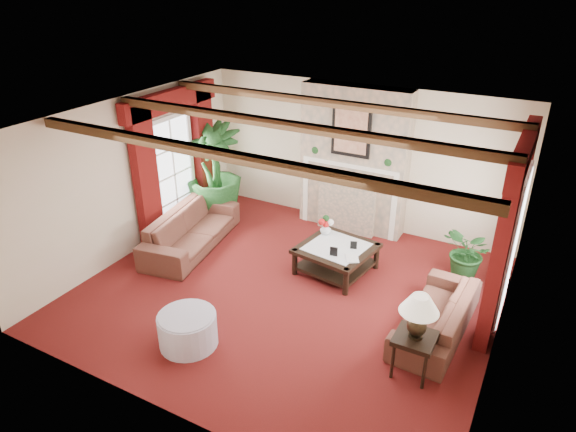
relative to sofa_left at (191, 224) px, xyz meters
The scene contains 23 objects.
floor 2.28m from the sofa_left, 11.47° to the right, with size 6.00×6.00×0.00m, color #4B0F0D.
ceiling 3.18m from the sofa_left, 11.47° to the right, with size 6.00×6.00×0.00m, color white.
back_wall 3.31m from the sofa_left, 46.37° to the left, with size 6.00×0.02×2.70m, color beige.
left_wall 1.29m from the sofa_left, 150.98° to the right, with size 0.02×5.50×2.70m, color beige.
right_wall 5.29m from the sofa_left, ahead, with size 0.02×5.50×2.70m, color beige.
ceiling_beams 3.14m from the sofa_left, 11.47° to the right, with size 6.00×3.00×0.12m, color #3A2312, non-canonical shape.
fireplace 3.79m from the sofa_left, 43.77° to the left, with size 2.00×0.52×2.70m, color tan, non-canonical shape.
french_door_left 1.94m from the sofa_left, 144.36° to the left, with size 0.10×1.10×2.16m, color white, non-canonical shape.
french_door_right 5.46m from the sofa_left, ahead, with size 0.10×1.10×2.16m, color white, non-canonical shape.
curtains_left 2.28m from the sofa_left, 140.11° to the left, with size 0.20×2.40×2.55m, color #4C0C0A, non-canonical shape.
curtains_right 5.51m from the sofa_left, ahead, with size 0.20×2.40×2.55m, color #4C0C0A, non-canonical shape.
sofa_left is the anchor object (origin of this frame).
sofa_right 4.45m from the sofa_left, ahead, with size 0.66×1.96×0.76m, color #3A0F15.
potted_palm 1.29m from the sofa_left, 105.61° to the left, with size 1.36×2.06×1.07m, color black.
small_plant 4.71m from the sofa_left, 15.82° to the left, with size 1.18×1.17×0.68m, color black.
coffee_table 2.66m from the sofa_left, ahead, with size 1.11×1.11×0.45m, color black, non-canonical shape.
side_table 4.57m from the sofa_left, 16.36° to the right, with size 0.48×0.48×0.57m, color black, non-canonical shape.
ottoman 2.70m from the sofa_left, 53.11° to the right, with size 0.78×0.78×0.45m, color #A2A1B7.
table_lamp 4.59m from the sofa_left, 16.36° to the right, with size 0.47×0.47×0.60m, color black, non-canonical shape.
flower_vase 2.40m from the sofa_left, 18.59° to the left, with size 0.20×0.21×0.19m, color silver.
book 2.90m from the sofa_left, ahead, with size 0.18×0.11×0.26m, color black.
photo_frame_a 2.69m from the sofa_left, ahead, with size 0.12×0.02×0.16m, color black, non-canonical shape.
photo_frame_b 2.92m from the sofa_left, 10.01° to the left, with size 0.11×0.02×0.14m, color black, non-canonical shape.
Camera 1 is at (3.16, -5.85, 4.53)m, focal length 32.00 mm.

